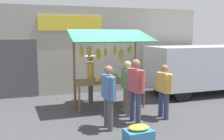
{
  "coord_description": "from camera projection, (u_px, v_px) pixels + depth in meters",
  "views": [
    {
      "loc": [
        2.13,
        7.32,
        2.33
      ],
      "look_at": [
        0.0,
        0.3,
        1.25
      ],
      "focal_mm": 38.8,
      "sensor_mm": 36.0,
      "label": 1
    }
  ],
  "objects": [
    {
      "name": "market_stall",
      "position": [
        109.0,
        59.0,
        7.71
      ],
      "size": [
        2.5,
        1.46,
        2.5
      ],
      "color": "brown",
      "rests_on": "ground"
    },
    {
      "name": "street_backdrop",
      "position": [
        92.0,
        50.0,
        9.7
      ],
      "size": [
        9.0,
        0.3,
        3.4
      ],
      "color": "#9E998E",
      "rests_on": "ground"
    },
    {
      "name": "ground_plane",
      "position": [
        109.0,
        107.0,
        7.89
      ],
      "size": [
        40.0,
        40.0,
        0.0
      ],
      "primitive_type": "plane",
      "color": "#424244"
    },
    {
      "name": "shopper_with_shopping_bag",
      "position": [
        127.0,
        84.0,
        6.94
      ],
      "size": [
        0.23,
        0.69,
        1.59
      ],
      "rotation": [
        0.0,
        0.0,
        -1.59
      ],
      "color": "#726656",
      "rests_on": "ground"
    },
    {
      "name": "parked_van",
      "position": [
        201.0,
        66.0,
        9.48
      ],
      "size": [
        4.41,
        1.87,
        1.88
      ],
      "rotation": [
        0.0,
        0.0,
        0.01
      ],
      "color": "silver",
      "rests_on": "ground"
    },
    {
      "name": "shopper_in_striped_shirt",
      "position": [
        108.0,
        93.0,
        5.9
      ],
      "size": [
        0.25,
        0.68,
        1.59
      ],
      "rotation": [
        0.0,
        0.0,
        -1.5
      ],
      "color": "#4C4C51",
      "rests_on": "ground"
    },
    {
      "name": "shopper_in_grey_tee",
      "position": [
        136.0,
        86.0,
        6.33
      ],
      "size": [
        0.32,
        0.71,
        1.7
      ],
      "rotation": [
        0.0,
        0.0,
        -1.37
      ],
      "color": "navy",
      "rests_on": "ground"
    },
    {
      "name": "produce_crate_near",
      "position": [
        138.0,
        135.0,
        5.22
      ],
      "size": [
        0.62,
        0.46,
        0.41
      ],
      "color": "teal",
      "rests_on": "ground"
    },
    {
      "name": "shopper_with_ponytail",
      "position": [
        164.0,
        88.0,
        6.7
      ],
      "size": [
        0.28,
        0.66,
        1.51
      ],
      "rotation": [
        0.0,
        0.0,
        -1.43
      ],
      "color": "navy",
      "rests_on": "ground"
    },
    {
      "name": "vendor_with_sunhat",
      "position": [
        90.0,
        74.0,
        8.32
      ],
      "size": [
        0.42,
        0.7,
        1.64
      ],
      "rotation": [
        0.0,
        0.0,
        1.46
      ],
      "color": "#4C4C51",
      "rests_on": "ground"
    }
  ]
}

